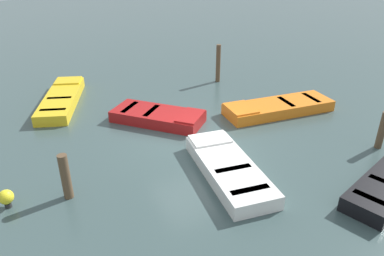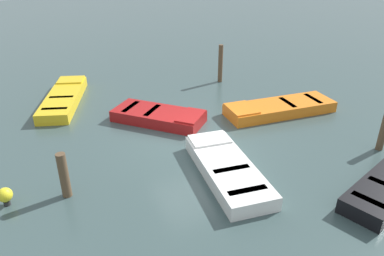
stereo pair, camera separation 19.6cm
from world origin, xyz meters
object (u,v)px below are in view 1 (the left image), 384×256
rowboat_white (228,168)px  mooring_piling_near_right (382,130)px  mooring_piling_mid_left (218,63)px  rowboat_yellow (62,99)px  marker_buoy (6,198)px  mooring_piling_mid_right (66,177)px  rowboat_orange (278,107)px  rowboat_red (158,116)px

rowboat_white → mooring_piling_near_right: 5.10m
rowboat_white → mooring_piling_mid_left: size_ratio=2.17×
rowboat_yellow → marker_buoy: bearing=179.8°
mooring_piling_mid_right → mooring_piling_mid_left: bearing=37.1°
rowboat_orange → rowboat_white: size_ratio=1.14×
rowboat_red → rowboat_yellow: bearing=178.1°
rowboat_orange → marker_buoy: marker_buoy is taller
rowboat_white → mooring_piling_mid_right: 4.24m
rowboat_orange → mooring_piling_mid_left: bearing=-80.9°
rowboat_red → marker_buoy: size_ratio=6.90×
rowboat_red → rowboat_white: (0.43, -4.04, -0.00)m
rowboat_yellow → mooring_piling_mid_right: mooring_piling_mid_right is taller
rowboat_red → mooring_piling_mid_right: 4.82m
rowboat_orange → mooring_piling_mid_right: size_ratio=3.49×
rowboat_orange → rowboat_yellow: (-7.16, 4.57, -0.00)m
mooring_piling_near_right → rowboat_orange: bearing=107.4°
rowboat_red → mooring_piling_mid_right: mooring_piling_mid_right is taller
mooring_piling_mid_left → mooring_piling_mid_right: size_ratio=1.41×
mooring_piling_mid_right → marker_buoy: 1.45m
rowboat_yellow → mooring_piling_near_right: (8.27, -8.14, 0.39)m
mooring_piling_near_right → mooring_piling_mid_right: size_ratio=0.99×
marker_buoy → rowboat_white: bearing=-12.4°
rowboat_orange → rowboat_yellow: same height
rowboat_orange → rowboat_white: same height
rowboat_orange → rowboat_white: 4.77m
rowboat_yellow → mooring_piling_mid_left: size_ratio=2.51×
rowboat_yellow → marker_buoy: marker_buoy is taller
rowboat_white → marker_buoy: 5.63m
rowboat_yellow → mooring_piling_near_right: bearing=-114.5°
marker_buoy → mooring_piling_mid_right: bearing=-10.3°
rowboat_yellow → marker_buoy: size_ratio=8.99×
rowboat_yellow → mooring_piling_mid_left: mooring_piling_mid_left is taller
marker_buoy → rowboat_yellow: bearing=69.8°
rowboat_orange → rowboat_red: (-4.33, 1.29, 0.00)m
rowboat_orange → rowboat_white: bearing=41.1°
rowboat_yellow → mooring_piling_near_right: mooring_piling_near_right is taller
mooring_piling_near_right → marker_buoy: size_ratio=2.52×
mooring_piling_mid_left → marker_buoy: 10.78m
rowboat_orange → mooring_piling_mid_left: size_ratio=2.48×
mooring_piling_mid_left → mooring_piling_near_right: 7.78m
rowboat_red → mooring_piling_mid_left: (4.11, 2.81, 0.65)m
rowboat_yellow → mooring_piling_mid_right: size_ratio=3.52×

